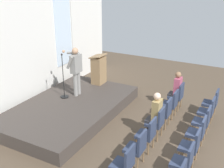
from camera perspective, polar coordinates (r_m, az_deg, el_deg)
name	(u,v)px	position (r m, az deg, el deg)	size (l,w,h in m)	color
ground_plane	(194,148)	(8.02, 16.48, -12.45)	(15.16, 15.16, 0.00)	brown
rear_partition	(26,51)	(9.86, -17.22, 6.49)	(10.07, 0.14, 3.88)	silver
stage_platform	(70,109)	(9.38, -8.58, -5.02)	(4.74, 2.85, 0.40)	#3F3833
speaker	(76,68)	(9.54, -7.44, 3.25)	(0.52, 0.69, 1.70)	gray
mic_stand	(64,88)	(9.63, -9.81, -0.84)	(0.28, 0.28, 1.56)	black
lectern	(99,70)	(10.67, -2.75, 2.98)	(0.60, 0.48, 1.16)	#93724C
chair_r0_c0	(125,163)	(6.34, 2.68, -15.77)	(0.46, 0.44, 0.94)	olive
chair_r0_c1	(138,146)	(6.85, 5.26, -12.61)	(0.46, 0.44, 0.94)	olive
chair_r0_c2	(148,133)	(7.40, 7.41, -9.88)	(0.46, 0.44, 0.94)	olive
chair_r0_c3	(157,121)	(7.96, 9.24, -7.53)	(0.46, 0.44, 0.94)	olive
audience_r0_c3	(155,113)	(7.87, 8.80, -5.93)	(0.36, 0.39, 1.39)	#2D2D33
chair_r0_c4	(165,111)	(8.55, 10.80, -5.48)	(0.46, 0.44, 0.94)	olive
chair_r0_c5	(172,102)	(9.15, 12.15, -3.70)	(0.46, 0.44, 0.94)	olive
chair_r0_c6	(178,95)	(9.76, 13.33, -2.13)	(0.46, 0.44, 0.94)	olive
audience_r0_c6	(176,88)	(9.69, 12.99, -0.89)	(0.36, 0.39, 1.35)	#2D2D33
chair_r1_c1	(185,160)	(6.59, 14.69, -14.91)	(0.46, 0.44, 0.94)	olive
chair_r1_c2	(192,145)	(7.15, 16.11, -11.85)	(0.46, 0.44, 0.94)	olive
chair_r1_c3	(198,131)	(7.74, 17.29, -9.24)	(0.46, 0.44, 0.94)	olive
chair_r1_c4	(204,120)	(8.34, 18.28, -7.00)	(0.46, 0.44, 0.94)	olive
chair_r1_c5	(208,110)	(8.95, 19.14, -5.06)	(0.46, 0.44, 0.94)	olive
chair_r1_c6	(212,101)	(9.58, 19.88, -3.37)	(0.46, 0.44, 0.94)	olive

